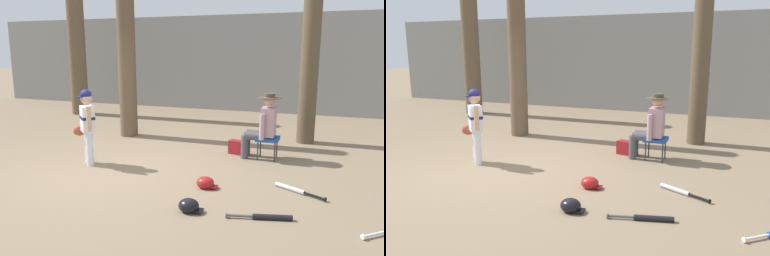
# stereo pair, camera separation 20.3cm
# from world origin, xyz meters

# --- Properties ---
(ground_plane) EXTENTS (60.00, 60.00, 0.00)m
(ground_plane) POSITION_xyz_m (0.00, 0.00, 0.00)
(ground_plane) COLOR #7F6B51
(concrete_back_wall) EXTENTS (18.00, 0.36, 3.04)m
(concrete_back_wall) POSITION_xyz_m (0.00, 7.03, 1.52)
(concrete_back_wall) COLOR gray
(concrete_back_wall) RESTS_ON ground
(tree_near_player) EXTENTS (0.58, 0.58, 4.80)m
(tree_near_player) POSITION_xyz_m (-1.12, 2.47, 2.11)
(tree_near_player) COLOR brown
(tree_near_player) RESTS_ON ground
(tree_behind_spectator) EXTENTS (0.53, 0.53, 5.21)m
(tree_behind_spectator) POSITION_xyz_m (2.76, 3.20, 2.34)
(tree_behind_spectator) COLOR brown
(tree_behind_spectator) RESTS_ON ground
(young_ballplayer) EXTENTS (0.57, 0.44, 1.31)m
(young_ballplayer) POSITION_xyz_m (-0.66, 0.26, 0.74)
(young_ballplayer) COLOR white
(young_ballplayer) RESTS_ON ground
(folding_stool) EXTENTS (0.41, 0.41, 0.41)m
(folding_stool) POSITION_xyz_m (2.20, 1.65, 0.36)
(folding_stool) COLOR #194C9E
(folding_stool) RESTS_ON ground
(seated_spectator) EXTENTS (0.67, 0.53, 1.20)m
(seated_spectator) POSITION_xyz_m (2.11, 1.65, 0.64)
(seated_spectator) COLOR #47474C
(seated_spectator) RESTS_ON ground
(handbag_beside_stool) EXTENTS (0.37, 0.25, 0.26)m
(handbag_beside_stool) POSITION_xyz_m (1.63, 1.79, 0.13)
(handbag_beside_stool) COLOR maroon
(handbag_beside_stool) RESTS_ON ground
(tree_far_left) EXTENTS (0.67, 0.67, 6.24)m
(tree_far_left) POSITION_xyz_m (-4.09, 4.64, 2.80)
(tree_far_left) COLOR brown
(tree_far_left) RESTS_ON ground
(bat_aluminum_silver) EXTENTS (0.72, 0.43, 0.07)m
(bat_aluminum_silver) POSITION_xyz_m (2.82, 0.15, 0.03)
(bat_aluminum_silver) COLOR #B7BCC6
(bat_aluminum_silver) RESTS_ON ground
(bat_black_composite) EXTENTS (0.77, 0.26, 0.07)m
(bat_black_composite) POSITION_xyz_m (2.62, -0.88, 0.03)
(bat_black_composite) COLOR black
(bat_black_composite) RESTS_ON ground
(batting_helmet_black) EXTENTS (0.31, 0.24, 0.18)m
(batting_helmet_black) POSITION_xyz_m (1.68, -0.99, 0.08)
(batting_helmet_black) COLOR black
(batting_helmet_black) RESTS_ON ground
(batting_helmet_red) EXTENTS (0.31, 0.24, 0.18)m
(batting_helmet_red) POSITION_xyz_m (1.62, -0.14, 0.08)
(batting_helmet_red) COLOR #A81919
(batting_helmet_red) RESTS_ON ground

